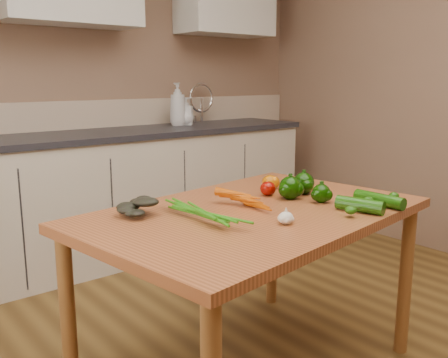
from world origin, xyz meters
name	(u,v)px	position (x,y,z in m)	size (l,w,h in m)	color
room	(345,82)	(0.00, 0.17, 1.25)	(4.04, 5.04, 2.64)	brown
counter_run	(131,192)	(0.21, 2.19, 0.46)	(2.84, 0.64, 1.14)	beige
table	(253,229)	(-0.15, 0.49, 0.66)	(1.49, 1.06, 0.74)	#AA5A31
soap_bottle_a	(178,104)	(0.68, 2.27, 1.06)	(0.12, 0.13, 0.32)	silver
soap_bottle_b	(186,111)	(0.76, 2.27, 1.01)	(0.10, 0.10, 0.21)	silver
soap_bottle_c	(185,114)	(0.75, 2.26, 0.98)	(0.13, 0.13, 0.17)	silver
carrot_bunch	(231,203)	(-0.23, 0.53, 0.77)	(0.26, 0.20, 0.07)	#C65204
leafy_greens	(139,204)	(-0.56, 0.68, 0.79)	(0.20, 0.18, 0.10)	black
garlic_bulb	(286,218)	(-0.19, 0.26, 0.76)	(0.05, 0.05, 0.05)	white
pepper_a	(290,188)	(0.10, 0.52, 0.79)	(0.10, 0.10, 0.10)	black
pepper_b	(304,183)	(0.22, 0.55, 0.79)	(0.10, 0.10, 0.10)	black
pepper_c	(321,193)	(0.16, 0.39, 0.78)	(0.08, 0.08, 0.08)	black
tomato_a	(268,189)	(0.07, 0.63, 0.77)	(0.07, 0.07, 0.07)	#7F0902
tomato_b	(270,182)	(0.17, 0.72, 0.77)	(0.07, 0.07, 0.07)	#BC5C04
tomato_c	(272,182)	(0.18, 0.72, 0.77)	(0.07, 0.07, 0.06)	#BC5C04
zucchini_a	(379,199)	(0.30, 0.21, 0.77)	(0.05, 0.05, 0.22)	#134207
zucchini_b	(360,205)	(0.16, 0.20, 0.77)	(0.06, 0.06, 0.19)	#134207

